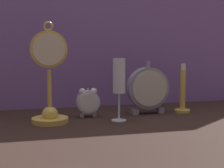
# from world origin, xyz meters

# --- Properties ---
(ground_plane) EXTENTS (4.00, 4.00, 0.00)m
(ground_plane) POSITION_xyz_m (0.00, 0.00, 0.00)
(ground_plane) COLOR black
(fabric_backdrop_drape) EXTENTS (1.62, 0.01, 0.69)m
(fabric_backdrop_drape) POSITION_xyz_m (0.00, 0.33, 0.34)
(fabric_backdrop_drape) COLOR #8460A8
(fabric_backdrop_drape) RESTS_ON ground_plane
(pocket_watch_on_stand) EXTENTS (0.11, 0.11, 0.32)m
(pocket_watch_on_stand) POSITION_xyz_m (-0.20, 0.07, 0.11)
(pocket_watch_on_stand) COLOR gold
(pocket_watch_on_stand) RESTS_ON ground_plane
(alarm_clock_twin_bell) EXTENTS (0.08, 0.03, 0.10)m
(alarm_clock_twin_bell) POSITION_xyz_m (-0.07, 0.13, 0.05)
(alarm_clock_twin_bell) COLOR silver
(alarm_clock_twin_bell) RESTS_ON ground_plane
(mantel_clock_silver) EXTENTS (0.15, 0.04, 0.18)m
(mantel_clock_silver) POSITION_xyz_m (0.14, 0.13, 0.09)
(mantel_clock_silver) COLOR gray
(mantel_clock_silver) RESTS_ON ground_plane
(champagne_flute) EXTENTS (0.05, 0.05, 0.20)m
(champagne_flute) POSITION_xyz_m (0.01, 0.04, 0.13)
(champagne_flute) COLOR silver
(champagne_flute) RESTS_ON ground_plane
(brass_candlestick) EXTENTS (0.05, 0.05, 0.17)m
(brass_candlestick) POSITION_xyz_m (0.27, 0.12, 0.06)
(brass_candlestick) COLOR gold
(brass_candlestick) RESTS_ON ground_plane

